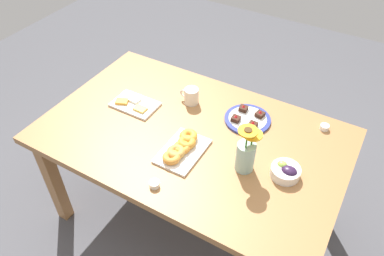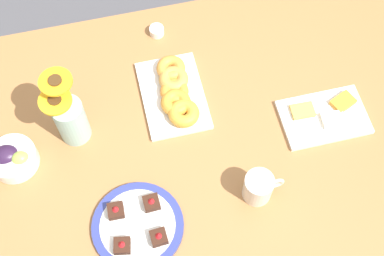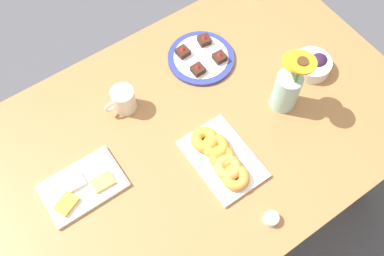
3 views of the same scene
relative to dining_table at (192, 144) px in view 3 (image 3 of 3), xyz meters
The scene contains 9 objects.
ground_plane 0.65m from the dining_table, ahead, with size 6.00×6.00×0.00m, color #4C4C51.
dining_table is the anchor object (origin of this frame).
coffee_mug 0.30m from the dining_table, 58.93° to the right, with size 0.12×0.08×0.10m.
grape_bowl 0.54m from the dining_table, behind, with size 0.14×0.14×0.07m.
cheese_platter 0.42m from the dining_table, ahead, with size 0.26×0.17×0.03m.
croissant_platter 0.18m from the dining_table, 98.60° to the left, with size 0.19×0.29×0.05m.
jam_cup_berry 0.41m from the dining_table, 94.00° to the left, with size 0.05×0.05×0.03m.
dessert_plate 0.34m from the dining_table, 130.82° to the right, with size 0.25×0.25×0.05m.
flower_vase 0.39m from the dining_table, 166.11° to the left, with size 0.11×0.12×0.27m.
Camera 3 is at (0.39, 0.57, 2.06)m, focal length 40.00 mm.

